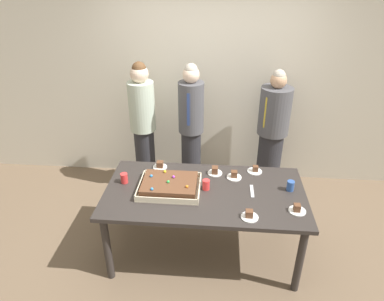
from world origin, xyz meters
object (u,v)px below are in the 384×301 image
at_px(person_serving_front, 191,129).
at_px(person_striped_tie_right, 143,126).
at_px(person_green_shirt_behind, 272,133).
at_px(sheet_cake, 170,185).
at_px(plated_slice_far_left, 255,170).
at_px(drink_cup_nearest, 290,186).
at_px(plated_slice_center_front, 234,176).
at_px(drink_cup_far_end, 206,185).
at_px(drink_cup_middle, 124,178).
at_px(plated_slice_far_right, 160,166).
at_px(party_table, 205,198).
at_px(plated_slice_center_back, 215,171).
at_px(plated_slice_near_left, 297,209).
at_px(cake_server_utensil, 252,191).
at_px(plated_slice_near_right, 249,215).

xyz_separation_m(person_serving_front, person_striped_tie_right, (-0.60, 0.06, -0.00)).
bearing_deg(person_green_shirt_behind, sheet_cake, -0.01).
distance_m(plated_slice_far_left, drink_cup_nearest, 0.43).
bearing_deg(person_striped_tie_right, plated_slice_center_front, 27.91).
distance_m(plated_slice_center_front, drink_cup_far_end, 0.35).
distance_m(drink_cup_nearest, drink_cup_middle, 1.60).
bearing_deg(person_serving_front, drink_cup_nearest, 51.30).
xyz_separation_m(plated_slice_far_right, plated_slice_center_front, (0.78, -0.13, -0.00)).
xyz_separation_m(plated_slice_far_right, person_green_shirt_behind, (1.26, 0.85, 0.03)).
distance_m(party_table, plated_slice_center_back, 0.34).
bearing_deg(plated_slice_near_left, person_serving_front, 127.96).
height_order(plated_slice_near_left, drink_cup_far_end, drink_cup_far_end).
xyz_separation_m(plated_slice_center_front, drink_cup_middle, (-1.08, -0.18, 0.03)).
xyz_separation_m(plated_slice_center_front, person_green_shirt_behind, (0.49, 0.98, 0.03)).
bearing_deg(person_serving_front, plated_slice_near_left, 43.70).
distance_m(plated_slice_far_right, person_green_shirt_behind, 1.52).
relative_size(sheet_cake, drink_cup_nearest, 5.81).
xyz_separation_m(drink_cup_far_end, cake_server_utensil, (0.44, -0.00, -0.05)).
height_order(sheet_cake, person_green_shirt_behind, person_green_shirt_behind).
relative_size(plated_slice_far_right, drink_cup_far_end, 1.50).
height_order(drink_cup_nearest, cake_server_utensil, drink_cup_nearest).
height_order(plated_slice_far_left, plated_slice_center_back, plated_slice_center_back).
bearing_deg(person_green_shirt_behind, plated_slice_center_front, 15.34).
bearing_deg(drink_cup_far_end, cake_server_utensil, -0.51).
distance_m(plated_slice_near_left, plated_slice_center_back, 0.92).
relative_size(party_table, drink_cup_far_end, 18.99).
relative_size(plated_slice_far_right, cake_server_utensil, 0.75).
xyz_separation_m(plated_slice_near_left, person_serving_front, (-1.04, 1.33, 0.10)).
relative_size(plated_slice_near_right, plated_slice_far_right, 1.00).
xyz_separation_m(drink_cup_nearest, person_serving_front, (-1.03, 1.01, 0.08)).
distance_m(party_table, plated_slice_near_right, 0.54).
distance_m(plated_slice_far_left, plated_slice_far_right, 0.99).
height_order(plated_slice_far_left, drink_cup_nearest, drink_cup_nearest).
height_order(drink_cup_far_end, person_serving_front, person_serving_front).
bearing_deg(plated_slice_center_back, plated_slice_far_left, 9.73).
relative_size(plated_slice_center_front, person_serving_front, 0.09).
xyz_separation_m(sheet_cake, plated_slice_far_left, (0.83, 0.39, -0.03)).
bearing_deg(person_serving_front, drink_cup_far_end, 18.25).
distance_m(plated_slice_near_right, drink_cup_far_end, 0.55).
xyz_separation_m(drink_cup_nearest, drink_cup_far_end, (-0.80, -0.05, 0.00)).
height_order(drink_cup_nearest, drink_cup_far_end, same).
distance_m(plated_slice_far_right, drink_cup_nearest, 1.34).
distance_m(plated_slice_near_right, plated_slice_center_back, 0.74).
bearing_deg(person_striped_tie_right, drink_cup_far_end, 13.67).
bearing_deg(person_green_shirt_behind, party_table, 9.89).
height_order(party_table, plated_slice_far_right, plated_slice_far_right).
height_order(sheet_cake, drink_cup_nearest, sheet_cake).
height_order(party_table, plated_slice_near_left, plated_slice_near_left).
relative_size(drink_cup_nearest, cake_server_utensil, 0.50).
bearing_deg(plated_slice_near_right, plated_slice_near_left, 15.61).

